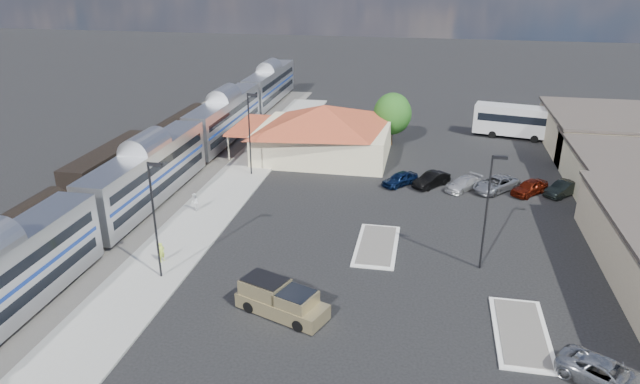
% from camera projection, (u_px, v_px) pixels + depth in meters
% --- Properties ---
extents(ground, '(280.00, 280.00, 0.00)m').
position_uv_depth(ground, '(324.00, 253.00, 45.27)').
color(ground, black).
rests_on(ground, ground).
extents(railbed, '(16.00, 100.00, 0.12)m').
position_uv_depth(railbed, '(130.00, 196.00, 56.23)').
color(railbed, '#4C4944').
rests_on(railbed, ground).
extents(platform, '(5.50, 92.00, 0.18)m').
position_uv_depth(platform, '(209.00, 211.00, 52.81)').
color(platform, gray).
rests_on(platform, ground).
extents(passenger_train, '(3.00, 104.00, 5.55)m').
position_uv_depth(passenger_train, '(149.00, 176.00, 53.44)').
color(passenger_train, silver).
rests_on(passenger_train, ground).
extents(freight_cars, '(2.80, 46.00, 4.00)m').
position_uv_depth(freight_cars, '(112.00, 169.00, 58.12)').
color(freight_cars, black).
rests_on(freight_cars, ground).
extents(station_depot, '(18.35, 12.24, 6.20)m').
position_uv_depth(station_depot, '(324.00, 131.00, 66.73)').
color(station_depot, beige).
rests_on(station_depot, ground).
extents(traffic_island_south, '(3.30, 7.50, 0.21)m').
position_uv_depth(traffic_island_south, '(377.00, 245.00, 46.34)').
color(traffic_island_south, silver).
rests_on(traffic_island_south, ground).
extents(traffic_island_north, '(3.30, 7.50, 0.21)m').
position_uv_depth(traffic_island_north, '(521.00, 332.00, 35.48)').
color(traffic_island_north, silver).
rests_on(traffic_island_north, ground).
extents(lamp_plat_s, '(1.08, 0.25, 9.00)m').
position_uv_depth(lamp_plat_s, '(155.00, 212.00, 39.73)').
color(lamp_plat_s, black).
rests_on(lamp_plat_s, ground).
extents(lamp_plat_n, '(1.08, 0.25, 9.00)m').
position_uv_depth(lamp_plat_n, '(250.00, 128.00, 59.74)').
color(lamp_plat_n, black).
rests_on(lamp_plat_n, ground).
extents(lamp_lot, '(1.08, 0.25, 9.00)m').
position_uv_depth(lamp_lot, '(489.00, 203.00, 41.13)').
color(lamp_lot, black).
rests_on(lamp_lot, ground).
extents(tree_depot, '(4.71, 4.71, 6.63)m').
position_uv_depth(tree_depot, '(392.00, 114.00, 70.52)').
color(tree_depot, '#382314').
rests_on(tree_depot, ground).
extents(pickup_truck, '(6.53, 4.28, 2.12)m').
position_uv_depth(pickup_truck, '(282.00, 301.00, 37.17)').
color(pickup_truck, tan).
rests_on(pickup_truck, ground).
extents(suv, '(5.68, 4.88, 1.45)m').
position_uv_depth(suv, '(607.00, 375.00, 30.91)').
color(suv, '#ACAFB4').
rests_on(suv, ground).
extents(coach_bus, '(13.36, 5.36, 4.19)m').
position_uv_depth(coach_bus, '(526.00, 121.00, 73.59)').
color(coach_bus, white).
rests_on(coach_bus, ground).
extents(person_a, '(0.54, 0.66, 1.57)m').
position_uv_depth(person_a, '(162.00, 252.00, 43.45)').
color(person_a, '#C0DD45').
rests_on(person_a, platform).
extents(person_b, '(0.90, 0.99, 1.67)m').
position_uv_depth(person_b, '(194.00, 202.00, 52.33)').
color(person_b, white).
rests_on(person_b, platform).
extents(parked_car_a, '(4.01, 4.20, 1.41)m').
position_uv_depth(parked_car_a, '(400.00, 179.00, 58.78)').
color(parked_car_a, '#0C1A3C').
rests_on(parked_car_a, ground).
extents(parked_car_b, '(3.99, 4.47, 1.47)m').
position_uv_depth(parked_car_b, '(431.00, 180.00, 58.47)').
color(parked_car_b, black).
rests_on(parked_car_b, ground).
extents(parked_car_c, '(4.25, 4.68, 1.31)m').
position_uv_depth(parked_car_c, '(463.00, 184.00, 57.67)').
color(parked_car_c, silver).
rests_on(parked_car_c, ground).
extents(parked_car_d, '(5.44, 5.57, 1.48)m').
position_uv_depth(parked_car_d, '(496.00, 184.00, 57.34)').
color(parked_car_d, gray).
rests_on(parked_car_d, ground).
extents(parked_car_e, '(4.26, 4.43, 1.49)m').
position_uv_depth(parked_car_e, '(530.00, 187.00, 56.50)').
color(parked_car_e, '#65180B').
rests_on(parked_car_e, ground).
extents(parked_car_f, '(4.13, 4.22, 1.44)m').
position_uv_depth(parked_car_f, '(563.00, 189.00, 56.22)').
color(parked_car_f, black).
rests_on(parked_car_f, ground).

